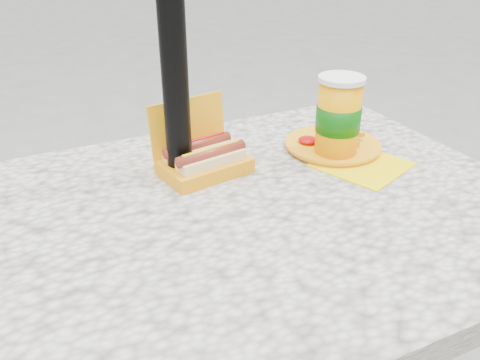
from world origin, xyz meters
name	(u,v)px	position (x,y,z in m)	size (l,w,h in m)	color
picnic_table	(214,263)	(0.00, 0.00, 0.64)	(1.20, 0.80, 0.75)	beige
hotdog_box	(203,158)	(0.05, 0.16, 0.78)	(0.19, 0.15, 0.14)	orange
fries_plate	(335,145)	(0.36, 0.13, 0.76)	(0.22, 0.31, 0.04)	#FAD600
soda_cup	(338,118)	(0.33, 0.10, 0.84)	(0.10, 0.10, 0.18)	#F39600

